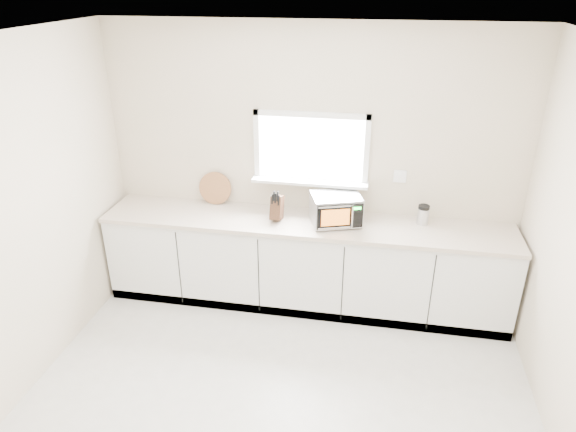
# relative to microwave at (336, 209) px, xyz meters

# --- Properties ---
(ground) EXTENTS (4.00, 4.00, 0.00)m
(ground) POSITION_rel_microwave_xyz_m (-0.28, -1.69, -1.07)
(ground) COLOR beige
(ground) RESTS_ON ground
(back_wall) EXTENTS (4.00, 0.17, 2.70)m
(back_wall) POSITION_rel_microwave_xyz_m (-0.28, 0.30, 0.29)
(back_wall) COLOR beige
(back_wall) RESTS_ON ground
(cabinets) EXTENTS (3.92, 0.60, 0.88)m
(cabinets) POSITION_rel_microwave_xyz_m (-0.28, 0.01, -0.63)
(cabinets) COLOR silver
(cabinets) RESTS_ON ground
(countertop) EXTENTS (3.92, 0.64, 0.04)m
(countertop) POSITION_rel_microwave_xyz_m (-0.28, -0.00, -0.17)
(countertop) COLOR beige
(countertop) RESTS_ON cabinets
(microwave) EXTENTS (0.53, 0.47, 0.29)m
(microwave) POSITION_rel_microwave_xyz_m (0.00, 0.00, 0.00)
(microwave) COLOR black
(microwave) RESTS_ON countertop
(knife_block) EXTENTS (0.11, 0.22, 0.31)m
(knife_block) POSITION_rel_microwave_xyz_m (-0.56, -0.02, -0.02)
(knife_block) COLOR #442618
(knife_block) RESTS_ON countertop
(cutting_board) EXTENTS (0.33, 0.08, 0.33)m
(cutting_board) POSITION_rel_microwave_xyz_m (-1.25, 0.25, 0.02)
(cutting_board) COLOR #AC7042
(cutting_board) RESTS_ON countertop
(coffee_grinder) EXTENTS (0.12, 0.12, 0.19)m
(coffee_grinder) POSITION_rel_microwave_xyz_m (0.80, 0.15, -0.06)
(coffee_grinder) COLOR silver
(coffee_grinder) RESTS_ON countertop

